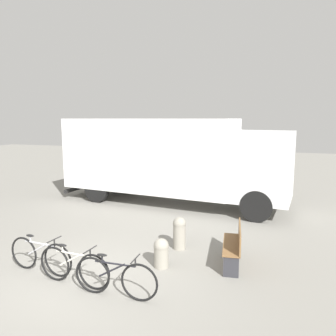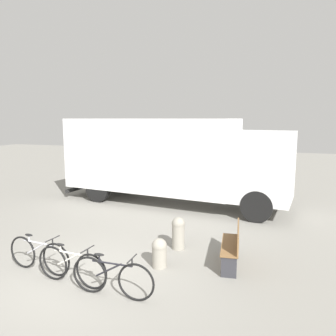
{
  "view_description": "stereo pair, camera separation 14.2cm",
  "coord_description": "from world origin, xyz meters",
  "views": [
    {
      "loc": [
        3.78,
        -5.83,
        3.48
      ],
      "look_at": [
        0.54,
        4.32,
        1.86
      ],
      "focal_mm": 35.0,
      "sensor_mm": 36.0,
      "label": 1
    },
    {
      "loc": [
        3.92,
        -5.79,
        3.48
      ],
      "look_at": [
        0.54,
        4.32,
        1.86
      ],
      "focal_mm": 35.0,
      "sensor_mm": 36.0,
      "label": 2
    }
  ],
  "objects": [
    {
      "name": "bicycle_middle",
      "position": [
        -0.07,
        -0.28,
        0.4
      ],
      "size": [
        1.77,
        0.44,
        0.86
      ],
      "rotation": [
        0.0,
        0.0,
        -0.08
      ],
      "color": "black",
      "rests_on": "ground"
    },
    {
      "name": "park_bench",
      "position": [
        3.04,
        1.75,
        0.51
      ],
      "size": [
        0.56,
        1.51,
        0.95
      ],
      "rotation": [
        0.0,
        0.0,
        1.68
      ],
      "color": "brown",
      "rests_on": "ground"
    },
    {
      "name": "bollard_far_bench",
      "position": [
        1.51,
        2.27,
        0.47
      ],
      "size": [
        0.35,
        0.35,
        0.87
      ],
      "color": "gray",
      "rests_on": "ground"
    },
    {
      "name": "bicycle_near",
      "position": [
        -1.12,
        -0.02,
        0.4
      ],
      "size": [
        1.77,
        0.44,
        0.86
      ],
      "rotation": [
        0.0,
        0.0,
        -0.1
      ],
      "color": "black",
      "rests_on": "ground"
    },
    {
      "name": "bollard_near_bench",
      "position": [
        1.41,
        1.07,
        0.37
      ],
      "size": [
        0.36,
        0.36,
        0.7
      ],
      "color": "gray",
      "rests_on": "ground"
    },
    {
      "name": "delivery_truck",
      "position": [
        -0.2,
        6.71,
        1.93
      ],
      "size": [
        9.46,
        3.27,
        3.47
      ],
      "rotation": [
        0.0,
        0.0,
        -0.11
      ],
      "color": "white",
      "rests_on": "ground"
    },
    {
      "name": "ground_plane",
      "position": [
        0.0,
        0.0,
        0.0
      ],
      "size": [
        60.0,
        60.0,
        0.0
      ],
      "primitive_type": "plane",
      "color": "gray"
    },
    {
      "name": "bicycle_far",
      "position": [
        0.98,
        -0.44,
        0.4
      ],
      "size": [
        1.77,
        0.44,
        0.86
      ],
      "rotation": [
        0.0,
        0.0,
        0.01
      ],
      "color": "black",
      "rests_on": "ground"
    }
  ]
}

